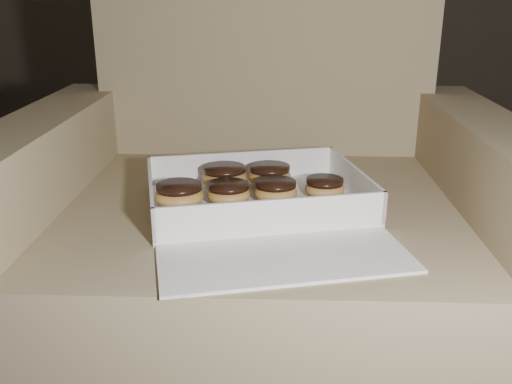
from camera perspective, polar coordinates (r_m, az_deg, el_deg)
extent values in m
plane|color=black|center=(1.48, 12.38, -14.44)|extent=(4.50, 4.50, 0.00)
cube|color=#9C8C63|center=(1.19, 0.52, -10.58)|extent=(0.77, 0.77, 0.45)
cube|color=#9C8C63|center=(1.38, 1.03, 15.72)|extent=(0.77, 0.15, 0.55)
cube|color=#9C8C63|center=(1.23, -19.34, -6.62)|extent=(0.13, 0.77, 0.60)
cube|color=#9C8C63|center=(1.21, 20.74, -7.23)|extent=(0.13, 0.77, 0.60)
cube|color=white|center=(1.03, 0.00, -1.25)|extent=(0.43, 0.36, 0.01)
cube|color=white|center=(1.15, -1.34, 2.68)|extent=(0.37, 0.09, 0.06)
cube|color=white|center=(0.90, 1.72, -2.45)|extent=(0.37, 0.09, 0.06)
cube|color=white|center=(1.01, -10.42, -0.25)|extent=(0.07, 0.28, 0.06)
cube|color=white|center=(1.07, 9.76, 1.07)|extent=(0.07, 0.28, 0.06)
cube|color=#CE537E|center=(1.07, 9.99, 1.08)|extent=(0.07, 0.27, 0.05)
cube|color=white|center=(0.84, 2.94, -6.64)|extent=(0.40, 0.24, 0.01)
ellipsoid|color=gold|center=(1.02, -2.76, -0.25)|extent=(0.08, 0.08, 0.04)
cylinder|color=black|center=(1.01, -2.77, 0.62)|extent=(0.07, 0.07, 0.01)
ellipsoid|color=gold|center=(1.11, 1.39, 1.55)|extent=(0.08, 0.08, 0.04)
cylinder|color=black|center=(1.10, 1.40, 2.42)|extent=(0.08, 0.08, 0.01)
ellipsoid|color=gold|center=(1.03, 1.97, -0.01)|extent=(0.08, 0.08, 0.04)
cylinder|color=black|center=(1.02, 1.98, 0.86)|extent=(0.07, 0.07, 0.01)
ellipsoid|color=gold|center=(1.10, -3.18, 1.42)|extent=(0.09, 0.09, 0.04)
cylinder|color=black|center=(1.10, -3.19, 2.33)|extent=(0.08, 0.08, 0.01)
ellipsoid|color=gold|center=(1.01, -7.67, -0.44)|extent=(0.09, 0.09, 0.04)
cylinder|color=black|center=(1.01, -7.72, 0.53)|extent=(0.08, 0.08, 0.01)
ellipsoid|color=gold|center=(1.06, 6.87, 0.31)|extent=(0.07, 0.07, 0.04)
cylinder|color=black|center=(1.05, 6.90, 1.10)|extent=(0.07, 0.07, 0.01)
ellipsoid|color=black|center=(1.00, -3.04, -1.73)|extent=(0.01, 0.01, 0.00)
ellipsoid|color=black|center=(1.00, 10.69, -1.96)|extent=(0.01, 0.01, 0.00)
ellipsoid|color=black|center=(0.97, 9.45, -2.50)|extent=(0.01, 0.01, 0.00)
ellipsoid|color=black|center=(0.97, 8.24, -2.50)|extent=(0.01, 0.01, 0.00)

